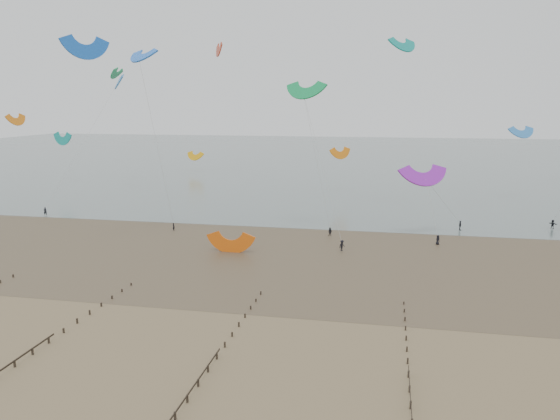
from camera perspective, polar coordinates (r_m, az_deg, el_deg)
The scene contains 6 objects.
ground at distance 61.45m, azimuth -8.38°, elevation -12.22°, with size 500.00×500.00×0.00m, color brown.
sea_and_shore at distance 93.72m, azimuth -3.68°, elevation -3.89°, with size 500.00×665.00×0.03m.
kitesurfer_lead at distance 107.22m, azimuth -11.05°, elevation -1.74°, with size 0.56×0.36×1.52m, color black.
kitesurfers at distance 104.19m, azimuth 14.80°, elevation -2.21°, with size 124.23×25.92×1.89m.
grounded_kite at distance 90.74m, azimuth -5.16°, elevation -4.42°, with size 6.90×3.61×5.25m, color #E2590E, non-canonical shape.
kites_airborne at distance 139.42m, azimuth 0.24°, elevation 10.58°, with size 263.09×112.03×40.74m.
Camera 1 is at (19.52, -53.01, 24.21)m, focal length 35.00 mm.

